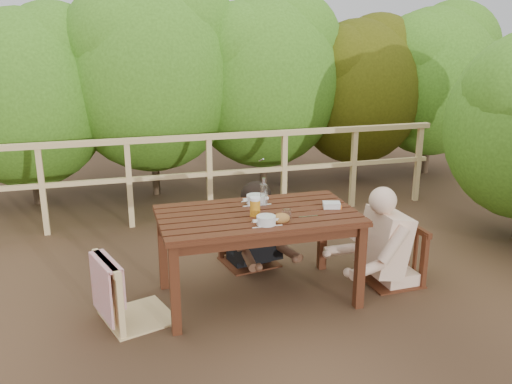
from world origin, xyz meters
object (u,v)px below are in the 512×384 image
object	(u,v)px
chair_right	(393,230)
beer_glass	(255,207)
diner_right	(399,203)
woman	(248,198)
bottle	(264,193)
tumbler	(287,214)
soup_far	(256,200)
chair_far	(249,215)
butter_tub	(331,206)
chair_left	(135,257)
table	(258,257)
soup_near	(266,221)
bread_roll	(281,218)

from	to	relation	value
chair_right	beer_glass	world-z (taller)	chair_right
diner_right	woman	bearing A→B (deg)	54.79
chair_right	woman	size ratio (longest dim) A/B	0.75
bottle	tumbler	distance (m)	0.35
woman	diner_right	bearing A→B (deg)	136.67
soup_far	chair_right	bearing A→B (deg)	-12.85
chair_far	diner_right	bearing A→B (deg)	-42.61
soup_far	butter_tub	world-z (taller)	soup_far
chair_left	table	bearing A→B (deg)	-102.85
diner_right	soup_near	bearing A→B (deg)	98.96
tumbler	bottle	bearing A→B (deg)	105.76
chair_right	woman	xyz separation A→B (m)	(-1.10, 0.73, 0.16)
bottle	woman	bearing A→B (deg)	87.96
chair_far	bottle	world-z (taller)	bottle
chair_far	beer_glass	xyz separation A→B (m)	(-0.15, -0.75, 0.33)
soup_near	chair_left	bearing A→B (deg)	168.63
chair_right	beer_glass	size ratio (longest dim) A/B	5.82
bottle	soup_far	bearing A→B (deg)	114.88
bread_roll	woman	bearing A→B (deg)	90.05
soup_far	tumbler	bearing A→B (deg)	-72.17
bread_roll	bottle	world-z (taller)	bottle
table	diner_right	size ratio (longest dim) A/B	1.09
chair_right	chair_far	bearing A→B (deg)	-125.19
soup_near	soup_far	distance (m)	0.52
table	soup_near	size ratio (longest dim) A/B	6.43
bottle	butter_tub	bearing A→B (deg)	-20.10
beer_glass	butter_tub	size ratio (longest dim) A/B	1.16
woman	tumbler	world-z (taller)	woman
table	chair_right	xyz separation A→B (m)	(1.21, -0.03, 0.11)
chair_left	tumbler	bearing A→B (deg)	-112.17
chair_far	chair_right	xyz separation A→B (m)	(1.10, -0.71, -0.00)
soup_near	butter_tub	world-z (taller)	soup_near
soup_far	diner_right	bearing A→B (deg)	-12.53
chair_right	tumbler	bearing A→B (deg)	-83.99
chair_right	soup_near	xyz separation A→B (m)	(-1.23, -0.25, 0.29)
woman	bottle	bearing A→B (deg)	77.60
soup_near	bread_roll	bearing A→B (deg)	12.79
diner_right	bread_roll	size ratio (longest dim) A/B	10.42
chair_far	bread_roll	world-z (taller)	chair_far
soup_near	woman	bearing A→B (deg)	82.67
table	chair_left	world-z (taller)	chair_left
diner_right	table	bearing A→B (deg)	86.56
soup_near	bottle	bearing A→B (deg)	75.90
woman	beer_glass	distance (m)	0.80
diner_right	soup_near	world-z (taller)	diner_right
chair_far	soup_near	size ratio (longest dim) A/B	3.91
bottle	butter_tub	size ratio (longest dim) A/B	1.81
bread_roll	bottle	size ratio (longest dim) A/B	0.54
table	beer_glass	world-z (taller)	beer_glass
table	beer_glass	distance (m)	0.45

